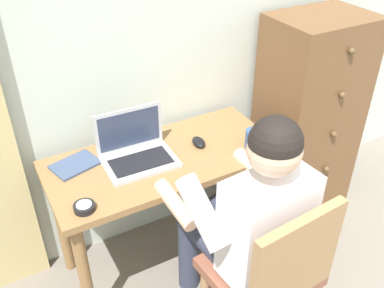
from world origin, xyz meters
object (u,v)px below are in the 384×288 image
Objects in this scene: person_seated at (246,215)px; desk_clock at (84,207)px; laptop at (136,150)px; computer_mouse at (199,142)px; chair at (271,273)px; dresser at (308,117)px; desk at (165,176)px; notebook_pad at (75,165)px; coffee_mug at (254,139)px.

person_seated is 13.49× the size of desk_clock.
computer_mouse is (0.32, -0.04, -0.04)m from laptop.
dresser is at bearing 41.89° from chair.
desk is 5.46× the size of notebook_pad.
desk is 0.95× the size of person_seated.
person_seated is (-0.01, 0.18, 0.18)m from chair.
laptop reaches higher than coffee_mug.
coffee_mug is at bearing -17.55° from desk.
desk is 1.01m from dresser.
person_seated is at bearing -66.09° from notebook_pad.
notebook_pad is (-0.54, 0.65, 0.04)m from person_seated.
desk_clock is (-0.66, -0.20, -0.00)m from computer_mouse.
desk is 0.24m from computer_mouse.
chair is at bearing -72.25° from notebook_pad.
coffee_mug is at bearing 62.74° from chair.
chair reaches higher than coffee_mug.
person_seated is 3.50× the size of laptop.
dresser is 0.81m from computer_mouse.
coffee_mug is (0.23, -0.15, 0.03)m from computer_mouse.
chair is 7.47× the size of coffee_mug.
desk is 3.31× the size of laptop.
coffee_mug reaches higher than desk.
laptop is 0.59m from coffee_mug.
coffee_mug is at bearing -33.81° from notebook_pad.
computer_mouse is 0.62m from notebook_pad.
laptop is 0.33m from computer_mouse.
dresser is at bearing -18.26° from notebook_pad.
laptop is 3.47× the size of computer_mouse.
person_seated is at bearing -89.48° from computer_mouse.
computer_mouse reaches higher than desk_clock.
desk_clock is at bearing -115.19° from notebook_pad.
notebook_pad reaches higher than desk.
desk_clock is at bearing -169.88° from dresser.
laptop reaches higher than desk_clock.
dresser is 1.05m from person_seated.
desk_clock is at bearing -155.39° from computer_mouse.
dresser is 1.39× the size of chair.
dresser is 1.03× the size of person_seated.
laptop is (-0.26, 0.56, 0.08)m from person_seated.
dresser is 1.49m from desk_clock.
dresser is at bearing 4.22° from desk.
desk is 0.48m from coffee_mug.
computer_mouse is at bearing 3.12° from desk.
notebook_pad is (-0.28, 0.09, -0.05)m from laptop.
chair is at bearing -69.96° from laptop.
dresser is 1.16m from chair.
chair is (-0.86, -0.77, -0.12)m from dresser.
laptop is at bearing 110.04° from chair.
person_seated is at bearing -28.78° from desk_clock.
dresser is at bearing 12.36° from computer_mouse.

